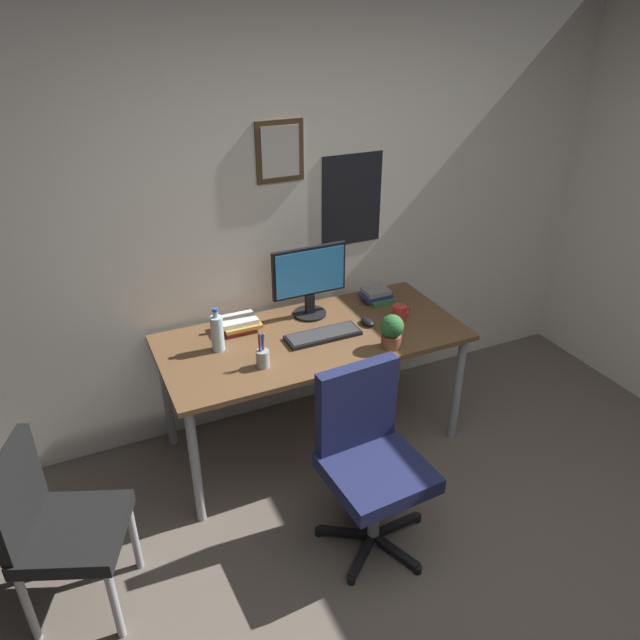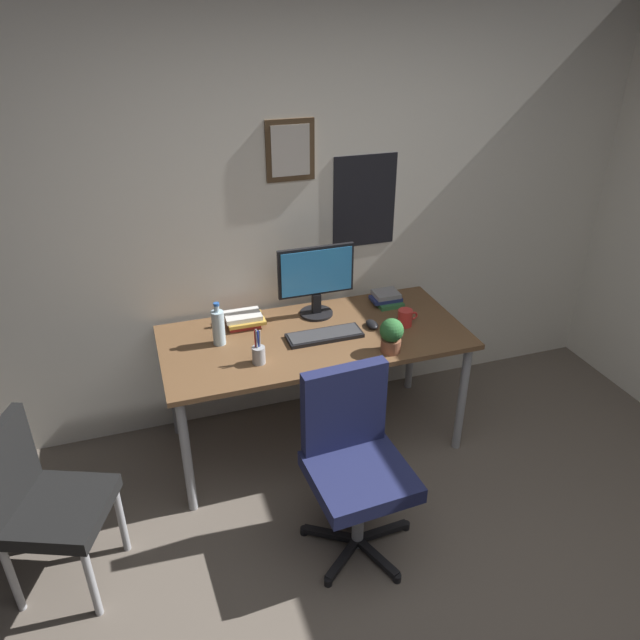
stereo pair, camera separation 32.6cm
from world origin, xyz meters
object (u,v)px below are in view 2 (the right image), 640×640
(computer_mouse, at_px, (372,324))
(pen_cup, at_px, (259,354))
(office_chair, at_px, (353,455))
(potted_plant, at_px, (391,334))
(keyboard, at_px, (325,335))
(coffee_mug_near, at_px, (405,318))
(book_stack_left, at_px, (244,319))
(water_bottle, at_px, (218,327))
(monitor, at_px, (316,278))
(book_stack_right, at_px, (387,299))
(side_chair, at_px, (41,499))

(computer_mouse, height_order, pen_cup, pen_cup)
(office_chair, height_order, potted_plant, office_chair)
(keyboard, bearing_deg, coffee_mug_near, -1.64)
(keyboard, relative_size, book_stack_left, 1.90)
(coffee_mug_near, relative_size, potted_plant, 0.63)
(potted_plant, bearing_deg, water_bottle, 156.82)
(potted_plant, bearing_deg, office_chair, -129.34)
(keyboard, height_order, water_bottle, water_bottle)
(monitor, height_order, keyboard, monitor)
(potted_plant, relative_size, pen_cup, 0.98)
(keyboard, xyz_separation_m, book_stack_right, (0.50, 0.27, 0.02))
(monitor, bearing_deg, potted_plant, -64.95)
(water_bottle, distance_m, potted_plant, 0.94)
(potted_plant, xyz_separation_m, pen_cup, (-0.71, 0.11, -0.05))
(computer_mouse, xyz_separation_m, book_stack_left, (-0.70, 0.26, 0.02))
(potted_plant, height_order, pen_cup, pen_cup)
(side_chair, distance_m, potted_plant, 1.86)
(monitor, distance_m, book_stack_left, 0.49)
(side_chair, bearing_deg, potted_plant, 9.23)
(monitor, bearing_deg, keyboard, -98.47)
(side_chair, bearing_deg, book_stack_left, 37.04)
(office_chair, xyz_separation_m, monitor, (0.14, 1.02, 0.47))
(coffee_mug_near, distance_m, potted_plant, 0.32)
(office_chair, xyz_separation_m, computer_mouse, (0.40, 0.76, 0.24))
(office_chair, height_order, book_stack_right, office_chair)
(book_stack_left, bearing_deg, potted_plant, -37.75)
(pen_cup, height_order, book_stack_right, pen_cup)
(coffee_mug_near, bearing_deg, pen_cup, -171.84)
(computer_mouse, xyz_separation_m, water_bottle, (-0.88, 0.09, 0.09))
(monitor, distance_m, potted_plant, 0.61)
(keyboard, distance_m, book_stack_left, 0.50)
(office_chair, relative_size, monitor, 2.07)
(monitor, bearing_deg, water_bottle, -165.09)
(monitor, xyz_separation_m, computer_mouse, (0.26, -0.26, -0.22))
(office_chair, distance_m, side_chair, 1.42)
(water_bottle, bearing_deg, potted_plant, -23.18)
(keyboard, bearing_deg, book_stack_left, 144.74)
(keyboard, bearing_deg, side_chair, -160.07)
(water_bottle, bearing_deg, pen_cup, -58.22)
(side_chair, height_order, potted_plant, potted_plant)
(water_bottle, relative_size, coffee_mug_near, 2.05)
(water_bottle, relative_size, book_stack_right, 1.36)
(side_chair, bearing_deg, pen_cup, 20.19)
(coffee_mug_near, bearing_deg, book_stack_left, 161.53)
(book_stack_right, bearing_deg, side_chair, -157.79)
(pen_cup, xyz_separation_m, book_stack_left, (0.01, 0.43, -0.02))
(book_stack_left, distance_m, book_stack_right, 0.91)
(side_chair, relative_size, book_stack_left, 3.87)
(office_chair, distance_m, coffee_mug_near, 0.97)
(monitor, relative_size, potted_plant, 2.36)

